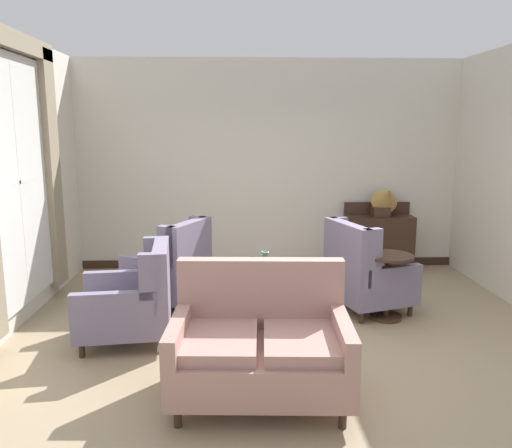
{
  "coord_description": "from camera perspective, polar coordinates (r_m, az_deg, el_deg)",
  "views": [
    {
      "loc": [
        -0.49,
        -4.73,
        2.11
      ],
      "look_at": [
        -0.29,
        0.41,
        1.13
      ],
      "focal_mm": 35.62,
      "sensor_mm": 36.0,
      "label": 1
    }
  ],
  "objects": [
    {
      "name": "sideboard",
      "position": [
        7.81,
        13.59,
        -1.67
      ],
      "size": [
        0.99,
        0.38,
        1.01
      ],
      "color": "#382319",
      "rests_on": "ground"
    },
    {
      "name": "wall_left",
      "position": [
        6.11,
        -25.31,
        4.51
      ],
      "size": [
        0.08,
        4.07,
        3.11
      ],
      "primitive_type": "cube",
      "color": "silver",
      "rests_on": "ground"
    },
    {
      "name": "wall_back",
      "position": [
        7.67,
        1.42,
        6.58
      ],
      "size": [
        5.91,
        0.08,
        3.11
      ],
      "primitive_type": "cube",
      "color": "silver",
      "rests_on": "ground"
    },
    {
      "name": "gramophone",
      "position": [
        7.63,
        14.36,
        2.85
      ],
      "size": [
        0.41,
        0.53,
        0.57
      ],
      "color": "#382319",
      "rests_on": "sideboard"
    },
    {
      "name": "side_table",
      "position": [
        5.85,
        14.56,
        -6.12
      ],
      "size": [
        0.54,
        0.54,
        0.74
      ],
      "color": "#382319",
      "rests_on": "ground"
    },
    {
      "name": "baseboard_back",
      "position": [
        7.87,
        1.4,
        -4.38
      ],
      "size": [
        5.75,
        0.03,
        0.12
      ],
      "primitive_type": "cube",
      "color": "#382319",
      "rests_on": "ground"
    },
    {
      "name": "coffee_table",
      "position": [
        5.35,
        0.65,
        -7.62
      ],
      "size": [
        0.9,
        0.9,
        0.52
      ],
      "color": "#382319",
      "rests_on": "ground"
    },
    {
      "name": "armchair_near_window",
      "position": [
        6.05,
        12.01,
        -5.49
      ],
      "size": [
        1.02,
        1.05,
        1.06
      ],
      "rotation": [
        0.0,
        0.0,
        1.88
      ],
      "color": "slate",
      "rests_on": "ground"
    },
    {
      "name": "armchair_far_left",
      "position": [
        6.14,
        -9.34,
        -5.12
      ],
      "size": [
        1.06,
        1.05,
        1.05
      ],
      "rotation": [
        0.0,
        0.0,
        4.26
      ],
      "color": "slate",
      "rests_on": "ground"
    },
    {
      "name": "armchair_foreground_right",
      "position": [
        5.26,
        -13.63,
        -8.38
      ],
      "size": [
        0.97,
        0.91,
        0.98
      ],
      "rotation": [
        0.0,
        0.0,
        4.82
      ],
      "color": "slate",
      "rests_on": "ground"
    },
    {
      "name": "settee",
      "position": [
        4.1,
        0.5,
        -13.57
      ],
      "size": [
        1.42,
        0.99,
        1.04
      ],
      "rotation": [
        0.0,
        0.0,
        -0.05
      ],
      "color": "tan",
      "rests_on": "ground"
    },
    {
      "name": "window_with_curtains",
      "position": [
        5.95,
        -25.05,
        5.83
      ],
      "size": [
        0.12,
        2.1,
        2.94
      ],
      "color": "silver"
    },
    {
      "name": "porcelain_vase",
      "position": [
        5.25,
        1.0,
        -5.19
      ],
      "size": [
        0.14,
        0.14,
        0.35
      ],
      "color": "#4C7A66",
      "rests_on": "coffee_table"
    },
    {
      "name": "ground",
      "position": [
        5.2,
        3.43,
        -13.21
      ],
      "size": [
        8.14,
        8.14,
        0.0
      ],
      "primitive_type": "plane",
      "color": "#9E896B"
    }
  ]
}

